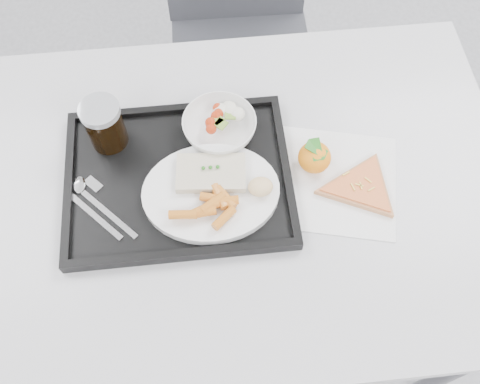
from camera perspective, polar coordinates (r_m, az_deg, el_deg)
name	(u,v)px	position (r m, az deg, el deg)	size (l,w,h in m)	color
room	(227,113)	(0.37, -1.39, 8.42)	(6.04, 7.04, 2.84)	gray
table	(221,202)	(1.14, -2.02, -1.12)	(1.20, 0.80, 0.75)	#B8B8BA
chair	(240,23)	(1.66, 0.01, 17.58)	(0.43, 0.43, 0.93)	#34353A
tray	(179,179)	(1.08, -6.56, 1.40)	(0.45, 0.35, 0.03)	black
dinner_plate	(211,192)	(1.05, -3.12, -0.04)	(0.27, 0.27, 0.02)	white
fish_fillet	(211,173)	(1.05, -3.11, 2.04)	(0.14, 0.09, 0.03)	beige
bread_roll	(261,187)	(1.02, 2.20, 0.57)	(0.06, 0.06, 0.03)	#E1BC82
salad_bowl	(220,127)	(1.11, -2.20, 6.94)	(0.15, 0.15, 0.05)	white
cola_glass	(104,124)	(1.11, -14.27, 7.04)	(0.08, 0.08, 0.11)	black
cutlery	(94,202)	(1.08, -15.36, -1.04)	(0.14, 0.15, 0.01)	silver
napkin	(333,181)	(1.10, 9.94, 1.18)	(0.30, 0.29, 0.00)	white
tangerine	(314,157)	(1.08, 7.95, 3.69)	(0.09, 0.09, 0.07)	#FF9C17
pizza_slice	(361,187)	(1.09, 12.80, 0.52)	(0.19, 0.19, 0.02)	tan
carrot_pile	(212,205)	(1.01, -2.96, -1.44)	(0.13, 0.10, 0.02)	#CA6E20
salad_contents	(224,114)	(1.12, -1.77, 8.32)	(0.08, 0.08, 0.03)	#AF2A0D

